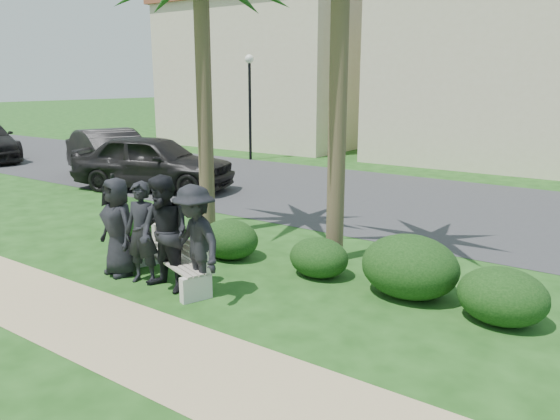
# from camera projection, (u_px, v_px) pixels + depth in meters

# --- Properties ---
(ground) EXTENTS (160.00, 160.00, 0.00)m
(ground) POSITION_uv_depth(u_px,v_px,m) (224.00, 295.00, 8.47)
(ground) COLOR #184012
(ground) RESTS_ON ground
(footpath) EXTENTS (30.00, 1.60, 0.01)m
(footpath) POSITION_uv_depth(u_px,v_px,m) (132.00, 339.00, 7.04)
(footpath) COLOR tan
(footpath) RESTS_ON ground
(asphalt_street) EXTENTS (160.00, 8.00, 0.01)m
(asphalt_street) POSITION_uv_depth(u_px,v_px,m) (419.00, 203.00, 14.81)
(asphalt_street) COLOR #2D2D30
(asphalt_street) RESTS_ON ground
(stucco_bldg_left) EXTENTS (10.40, 8.40, 7.30)m
(stucco_bldg_left) POSITION_uv_depth(u_px,v_px,m) (276.00, 73.00, 28.66)
(stucco_bldg_left) COLOR beige
(stucco_bldg_left) RESTS_ON ground
(stucco_bldg_right) EXTENTS (8.40, 8.40, 7.30)m
(stucco_bldg_right) POSITION_uv_depth(u_px,v_px,m) (492.00, 70.00, 22.46)
(stucco_bldg_right) COLOR beige
(stucco_bldg_right) RESTS_ON ground
(street_lamp) EXTENTS (0.36, 0.36, 4.29)m
(street_lamp) POSITION_uv_depth(u_px,v_px,m) (250.00, 88.00, 22.38)
(street_lamp) COLOR black
(street_lamp) RESTS_ON ground
(park_bench) EXTENTS (2.27, 1.16, 0.74)m
(park_bench) POSITION_uv_depth(u_px,v_px,m) (170.00, 261.00, 9.03)
(park_bench) COLOR #ABA28F
(park_bench) RESTS_ON ground
(man_a) EXTENTS (0.91, 0.67, 1.69)m
(man_a) POSITION_uv_depth(u_px,v_px,m) (118.00, 227.00, 9.21)
(man_a) COLOR black
(man_a) RESTS_ON ground
(man_b) EXTENTS (0.69, 0.54, 1.69)m
(man_b) POSITION_uv_depth(u_px,v_px,m) (142.00, 233.00, 8.84)
(man_b) COLOR black
(man_b) RESTS_ON ground
(man_c) EXTENTS (0.95, 0.76, 1.85)m
(man_c) POSITION_uv_depth(u_px,v_px,m) (165.00, 234.00, 8.47)
(man_c) COLOR black
(man_c) RESTS_ON ground
(man_d) EXTENTS (1.27, 0.93, 1.76)m
(man_d) POSITION_uv_depth(u_px,v_px,m) (195.00, 242.00, 8.20)
(man_d) COLOR black
(man_d) RESTS_ON ground
(hedge_a) EXTENTS (1.26, 1.04, 0.82)m
(hedge_a) POSITION_uv_depth(u_px,v_px,m) (128.00, 215.00, 11.79)
(hedge_a) COLOR black
(hedge_a) RESTS_ON ground
(hedge_c) EXTENTS (1.15, 0.95, 0.75)m
(hedge_c) POSITION_uv_depth(u_px,v_px,m) (230.00, 238.00, 10.22)
(hedge_c) COLOR black
(hedge_c) RESTS_ON ground
(hedge_d) EXTENTS (1.05, 0.86, 0.68)m
(hedge_d) POSITION_uv_depth(u_px,v_px,m) (319.00, 256.00, 9.26)
(hedge_d) COLOR black
(hedge_d) RESTS_ON ground
(hedge_e) EXTENTS (1.52, 1.26, 0.99)m
(hedge_e) POSITION_uv_depth(u_px,v_px,m) (410.00, 265.00, 8.38)
(hedge_e) COLOR black
(hedge_e) RESTS_ON ground
(hedge_f) EXTENTS (1.22, 1.01, 0.80)m
(hedge_f) POSITION_uv_depth(u_px,v_px,m) (503.00, 295.00, 7.46)
(hedge_f) COLOR black
(hedge_f) RESTS_ON ground
(car_a) EXTENTS (5.30, 3.43, 1.68)m
(car_a) POSITION_uv_depth(u_px,v_px,m) (153.00, 162.00, 16.55)
(car_a) COLOR black
(car_a) RESTS_ON ground
(car_b) EXTENTS (5.29, 3.29, 1.65)m
(car_b) POSITION_uv_depth(u_px,v_px,m) (112.00, 155.00, 18.33)
(car_b) COLOR black
(car_b) RESTS_ON ground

